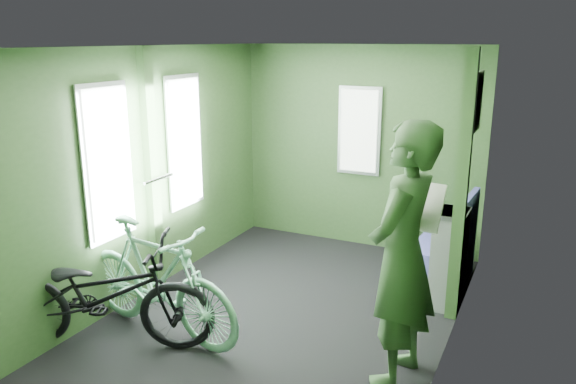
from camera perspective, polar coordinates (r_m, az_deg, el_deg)
name	(u,v)px	position (r m, az deg, el deg)	size (l,w,h in m)	color
room	(281,154)	(4.65, -0.74, 3.87)	(4.00, 4.02, 2.31)	black
bicycle_black	(108,347)	(4.83, -17.80, -14.77)	(0.61, 1.74, 0.91)	black
bicycle_mint	(161,335)	(4.89, -12.82, -13.97)	(0.47, 1.65, 0.99)	#8BDDB5
passenger	(402,256)	(3.92, 11.49, -6.36)	(0.54, 0.77, 1.87)	#32502C
waste_box	(448,259)	(5.26, 15.98, -6.56)	(0.27, 0.37, 0.90)	slate
bench_seat	(444,258)	(5.78, 15.54, -6.46)	(0.53, 0.89, 0.91)	navy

